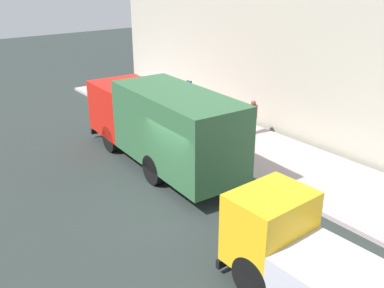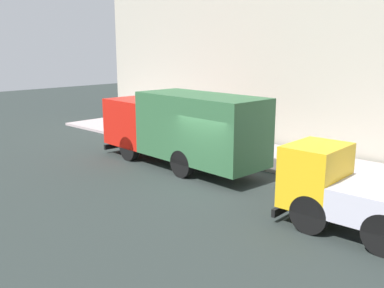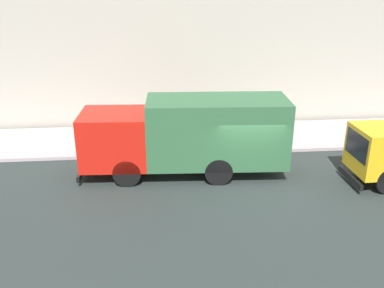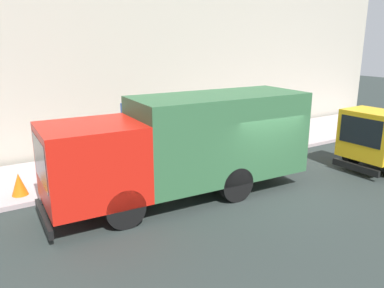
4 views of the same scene
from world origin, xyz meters
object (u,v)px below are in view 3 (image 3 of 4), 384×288
Objects in this scene: traffic_cone_orange at (86,143)px; pedestrian_walking at (179,115)px; large_utility_truck at (188,134)px; street_sign_post at (159,119)px.

pedestrian_walking is at bearing -61.89° from traffic_cone_orange.
traffic_cone_orange is at bearing 63.04° from large_utility_truck.
traffic_cone_orange is at bearing 82.18° from street_sign_post.
large_utility_truck reaches higher than pedestrian_walking.
large_utility_truck reaches higher than traffic_cone_orange.
traffic_cone_orange is 3.62m from street_sign_post.
street_sign_post is (-2.84, 1.07, 0.77)m from pedestrian_walking.
traffic_cone_orange is (-2.37, 4.44, -0.46)m from pedestrian_walking.
street_sign_post is at bearing -97.82° from traffic_cone_orange.
street_sign_post reaches higher than traffic_cone_orange.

